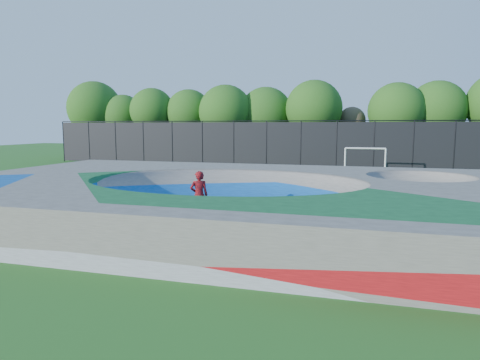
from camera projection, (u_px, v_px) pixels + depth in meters
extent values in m
plane|color=#205818|center=(225.00, 217.00, 16.82)|extent=(120.00, 120.00, 0.00)
cube|color=gray|center=(225.00, 198.00, 16.73)|extent=(22.00, 14.00, 1.50)
imported|color=red|center=(199.00, 195.00, 16.23)|extent=(0.82, 0.72, 1.88)
cube|color=black|center=(199.00, 219.00, 16.34)|extent=(0.80, 0.50, 0.05)
cylinder|color=white|center=(345.00, 161.00, 32.19)|extent=(0.12, 0.12, 1.92)
cylinder|color=white|center=(385.00, 162.00, 31.40)|extent=(0.12, 0.12, 1.92)
cylinder|color=white|center=(365.00, 148.00, 31.67)|extent=(2.88, 0.12, 0.12)
cylinder|color=black|center=(64.00, 142.00, 43.18)|extent=(0.09, 0.09, 4.00)
cylinder|color=black|center=(89.00, 142.00, 42.36)|extent=(0.09, 0.09, 4.00)
cylinder|color=black|center=(116.00, 142.00, 41.53)|extent=(0.09, 0.09, 4.00)
cylinder|color=black|center=(143.00, 143.00, 40.71)|extent=(0.09, 0.09, 4.00)
cylinder|color=black|center=(172.00, 143.00, 39.89)|extent=(0.09, 0.09, 4.00)
cylinder|color=black|center=(202.00, 143.00, 39.06)|extent=(0.09, 0.09, 4.00)
cylinder|color=black|center=(234.00, 144.00, 38.24)|extent=(0.09, 0.09, 4.00)
cylinder|color=black|center=(266.00, 144.00, 37.41)|extent=(0.09, 0.09, 4.00)
cylinder|color=black|center=(301.00, 144.00, 36.59)|extent=(0.09, 0.09, 4.00)
cylinder|color=black|center=(336.00, 145.00, 35.77)|extent=(0.09, 0.09, 4.00)
cylinder|color=black|center=(374.00, 145.00, 34.94)|extent=(0.09, 0.09, 4.00)
cylinder|color=black|center=(413.00, 146.00, 34.12)|extent=(0.09, 0.09, 4.00)
cylinder|color=black|center=(454.00, 146.00, 33.30)|extent=(0.09, 0.09, 4.00)
cube|color=black|center=(301.00, 144.00, 36.59)|extent=(48.00, 0.03, 3.80)
cylinder|color=black|center=(301.00, 121.00, 36.34)|extent=(48.00, 0.08, 0.08)
cylinder|color=#473423|center=(96.00, 143.00, 48.23)|extent=(0.44, 0.44, 3.29)
sphere|color=#245516|center=(95.00, 108.00, 47.74)|extent=(5.97, 5.97, 5.97)
cylinder|color=#473423|center=(124.00, 144.00, 47.61)|extent=(0.44, 0.44, 3.09)
sphere|color=#245516|center=(123.00, 115.00, 47.21)|extent=(4.46, 4.46, 4.46)
cylinder|color=#473423|center=(153.00, 144.00, 44.87)|extent=(0.44, 0.44, 3.46)
sphere|color=#245516|center=(152.00, 110.00, 44.44)|extent=(4.59, 4.59, 4.59)
cylinder|color=#473423|center=(189.00, 145.00, 44.55)|extent=(0.44, 0.44, 3.22)
sphere|color=#245516|center=(189.00, 112.00, 44.12)|extent=(4.68, 4.68, 4.68)
cylinder|color=#473423|center=(226.00, 147.00, 42.48)|extent=(0.44, 0.44, 2.98)
sphere|color=#245516|center=(225.00, 112.00, 42.05)|extent=(5.28, 5.28, 5.28)
cylinder|color=#473423|center=(265.00, 148.00, 43.26)|extent=(0.44, 0.44, 2.70)
sphere|color=#245516|center=(266.00, 114.00, 42.84)|extent=(5.43, 5.43, 5.43)
cylinder|color=#473423|center=(313.00, 147.00, 40.68)|extent=(0.44, 0.44, 3.22)
sphere|color=#245516|center=(314.00, 108.00, 40.23)|extent=(5.30, 5.30, 5.30)
cylinder|color=#473423|center=(351.00, 148.00, 41.32)|extent=(0.44, 0.44, 3.00)
sphere|color=brown|center=(352.00, 120.00, 40.99)|extent=(2.60, 2.60, 2.60)
cylinder|color=#473423|center=(395.00, 149.00, 38.87)|extent=(0.44, 0.44, 3.03)
sphere|color=#245516|center=(397.00, 111.00, 38.44)|extent=(5.06, 5.06, 5.06)
cylinder|color=#473423|center=(435.00, 148.00, 38.97)|extent=(0.44, 0.44, 3.09)
sphere|color=#245516|center=(437.00, 110.00, 38.53)|extent=(5.18, 5.18, 5.18)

